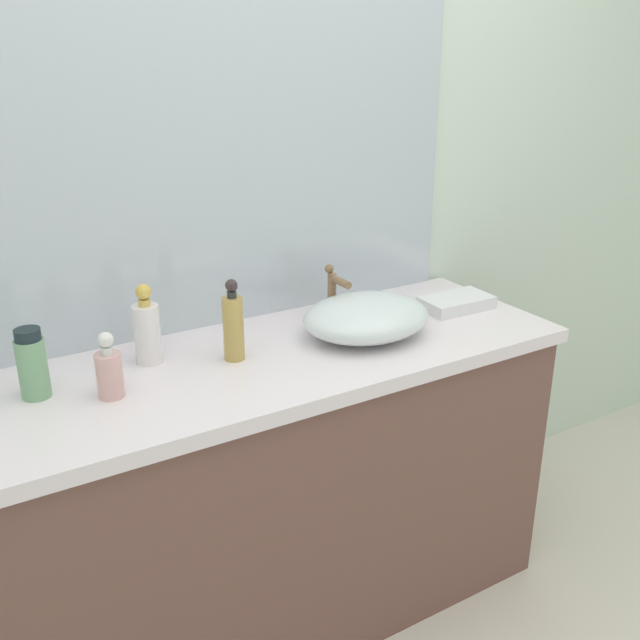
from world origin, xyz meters
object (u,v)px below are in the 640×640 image
at_px(folded_hand_towel, 456,303).
at_px(spray_can, 233,325).
at_px(soap_dispenser, 109,371).
at_px(perfume_bottle, 147,330).
at_px(sink_basin, 366,317).
at_px(lotion_bottle, 32,364).

bearing_deg(folded_hand_towel, spray_can, 179.14).
distance_m(soap_dispenser, folded_hand_towel, 1.12).
distance_m(perfume_bottle, folded_hand_towel, 0.99).
distance_m(sink_basin, soap_dispenser, 0.74).
xyz_separation_m(lotion_bottle, spray_can, (0.50, -0.05, 0.01)).
height_order(spray_can, folded_hand_towel, spray_can).
bearing_deg(lotion_bottle, spray_can, -5.39).
distance_m(sink_basin, perfume_bottle, 0.62).
distance_m(lotion_bottle, folded_hand_towel, 1.28).
xyz_separation_m(soap_dispenser, folded_hand_towel, (1.12, 0.03, -0.05)).
distance_m(soap_dispenser, perfume_bottle, 0.21).
relative_size(perfume_bottle, folded_hand_towel, 0.97).
bearing_deg(sink_basin, soap_dispenser, 179.75).
height_order(soap_dispenser, spray_can, spray_can).
height_order(perfume_bottle, folded_hand_towel, perfume_bottle).
height_order(sink_basin, lotion_bottle, lotion_bottle).
xyz_separation_m(soap_dispenser, spray_can, (0.35, 0.05, 0.03)).
bearing_deg(spray_can, folded_hand_towel, -0.86).
bearing_deg(sink_basin, folded_hand_towel, 5.64).
distance_m(lotion_bottle, spray_can, 0.50).
distance_m(soap_dispenser, lotion_bottle, 0.18).
distance_m(sink_basin, lotion_bottle, 0.90).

